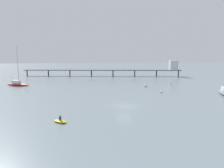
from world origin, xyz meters
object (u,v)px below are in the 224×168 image
(mooring_buoy_mid, at_px, (161,92))
(mooring_buoy_far, at_px, (170,84))
(dinghy_yellow, at_px, (60,121))
(pier, at_px, (133,68))
(mooring_buoy_outer, at_px, (145,86))
(sailboat_red, at_px, (18,83))

(mooring_buoy_mid, bearing_deg, mooring_buoy_far, 58.39)
(dinghy_yellow, distance_m, mooring_buoy_mid, 30.57)
(dinghy_yellow, height_order, mooring_buoy_far, dinghy_yellow)
(pier, distance_m, mooring_buoy_far, 28.21)
(pier, height_order, dinghy_yellow, pier)
(mooring_buoy_outer, distance_m, mooring_buoy_far, 10.16)
(mooring_buoy_outer, bearing_deg, mooring_buoy_far, 20.35)
(dinghy_yellow, xyz_separation_m, mooring_buoy_outer, (21.87, 30.10, 0.20))
(pier, bearing_deg, mooring_buoy_mid, -92.82)
(sailboat_red, bearing_deg, dinghy_yellow, -64.50)
(mooring_buoy_far, distance_m, mooring_buoy_mid, 15.91)
(sailboat_red, xyz_separation_m, mooring_buoy_mid, (40.94, -17.42, -0.50))
(pier, bearing_deg, sailboat_red, -151.42)
(mooring_buoy_far, bearing_deg, mooring_buoy_mid, -121.61)
(sailboat_red, height_order, mooring_buoy_mid, sailboat_red)
(dinghy_yellow, distance_m, mooring_buoy_far, 46.00)
(sailboat_red, distance_m, mooring_buoy_outer, 40.44)
(pier, xyz_separation_m, dinghy_yellow, (-25.06, -60.90, -3.48))
(dinghy_yellow, relative_size, mooring_buoy_outer, 2.85)
(sailboat_red, height_order, mooring_buoy_far, sailboat_red)
(sailboat_red, height_order, dinghy_yellow, sailboat_red)
(mooring_buoy_outer, relative_size, mooring_buoy_mid, 1.35)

